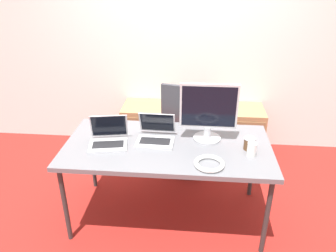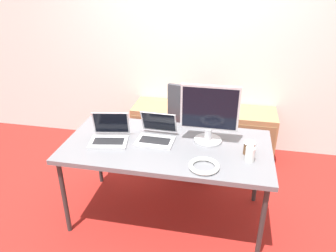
# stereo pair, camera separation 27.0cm
# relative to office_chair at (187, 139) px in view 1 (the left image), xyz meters

# --- Properties ---
(ground_plane) EXTENTS (14.00, 14.00, 0.00)m
(ground_plane) POSITION_rel_office_chair_xyz_m (-0.14, -0.77, -0.39)
(ground_plane) COLOR maroon
(wall_back) EXTENTS (10.00, 0.05, 2.60)m
(wall_back) POSITION_rel_office_chair_xyz_m (-0.14, 0.70, 0.91)
(wall_back) COLOR silver
(wall_back) RESTS_ON ground_plane
(desk) EXTENTS (1.72, 0.86, 0.75)m
(desk) POSITION_rel_office_chair_xyz_m (-0.14, -0.77, 0.31)
(desk) COLOR slate
(desk) RESTS_ON ground_plane
(office_chair) EXTENTS (0.58, 0.61, 1.06)m
(office_chair) POSITION_rel_office_chair_xyz_m (0.00, 0.00, 0.00)
(office_chair) COLOR #232326
(office_chair) RESTS_ON ground_plane
(cabinet_left) EXTENTS (0.54, 0.46, 0.58)m
(cabinet_left) POSITION_rel_office_chair_xyz_m (-0.52, 0.43, -0.10)
(cabinet_left) COLOR #99754C
(cabinet_left) RESTS_ON ground_plane
(cabinet_right) EXTENTS (0.54, 0.46, 0.58)m
(cabinet_right) POSITION_rel_office_chair_xyz_m (0.61, 0.43, -0.10)
(cabinet_right) COLOR #99754C
(cabinet_right) RESTS_ON ground_plane
(laptop_left) EXTENTS (0.35, 0.32, 0.23)m
(laptop_left) POSITION_rel_office_chair_xyz_m (-0.63, -0.80, 0.40)
(laptop_left) COLOR silver
(laptop_left) RESTS_ON desk
(laptop_right) EXTENTS (0.32, 0.31, 0.22)m
(laptop_right) POSITION_rel_office_chair_xyz_m (-0.25, -0.70, 0.40)
(laptop_right) COLOR silver
(laptop_right) RESTS_ON desk
(monitor) EXTENTS (0.48, 0.23, 0.50)m
(monitor) POSITION_rel_office_chair_xyz_m (0.19, -0.65, 0.61)
(monitor) COLOR #B7B7BC
(monitor) RESTS_ON desk
(coffee_cup_white) EXTENTS (0.07, 0.07, 0.11)m
(coffee_cup_white) POSITION_rel_office_chair_xyz_m (0.53, -0.89, 0.41)
(coffee_cup_white) COLOR white
(coffee_cup_white) RESTS_ON desk
(coffee_cup_brown) EXTENTS (0.09, 0.09, 0.10)m
(coffee_cup_brown) POSITION_rel_office_chair_xyz_m (0.52, -0.78, 0.41)
(coffee_cup_brown) COLOR brown
(coffee_cup_brown) RESTS_ON desk
(cable_coil) EXTENTS (0.23, 0.23, 0.03)m
(cable_coil) POSITION_rel_office_chair_xyz_m (0.20, -1.06, 0.37)
(cable_coil) COLOR white
(cable_coil) RESTS_ON desk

